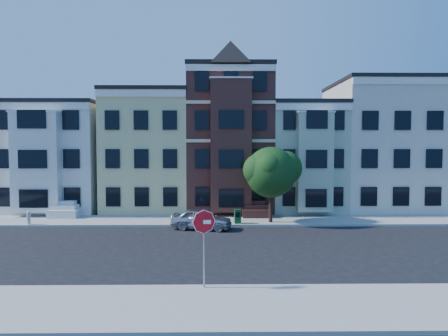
{
  "coord_description": "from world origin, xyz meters",
  "views": [
    {
      "loc": [
        -0.95,
        -21.28,
        5.5
      ],
      "look_at": [
        -0.62,
        3.55,
        4.2
      ],
      "focal_mm": 32.0,
      "sensor_mm": 36.0,
      "label": 1
    }
  ],
  "objects_px": {
    "street_tree": "(271,176)",
    "stop_sign": "(204,244)",
    "parked_car": "(202,219)",
    "newspaper_box": "(238,216)",
    "fire_hydrant": "(29,219)"
  },
  "relations": [
    {
      "from": "street_tree",
      "to": "stop_sign",
      "type": "xyz_separation_m",
      "value": [
        -4.27,
        -13.24,
        -1.64
      ]
    },
    {
      "from": "street_tree",
      "to": "parked_car",
      "type": "height_order",
      "value": "street_tree"
    },
    {
      "from": "street_tree",
      "to": "newspaper_box",
      "type": "bearing_deg",
      "value": -169.27
    },
    {
      "from": "newspaper_box",
      "to": "stop_sign",
      "type": "height_order",
      "value": "stop_sign"
    },
    {
      "from": "fire_hydrant",
      "to": "stop_sign",
      "type": "distance_m",
      "value": 17.88
    },
    {
      "from": "fire_hydrant",
      "to": "parked_car",
      "type": "bearing_deg",
      "value": -5.23
    },
    {
      "from": "parked_car",
      "to": "stop_sign",
      "type": "xyz_separation_m",
      "value": [
        0.59,
        -11.5,
        1.14
      ]
    },
    {
      "from": "street_tree",
      "to": "fire_hydrant",
      "type": "distance_m",
      "value": 17.16
    },
    {
      "from": "parked_car",
      "to": "stop_sign",
      "type": "distance_m",
      "value": 11.57
    },
    {
      "from": "parked_car",
      "to": "fire_hydrant",
      "type": "xyz_separation_m",
      "value": [
        -12.03,
        1.1,
        -0.18
      ]
    },
    {
      "from": "fire_hydrant",
      "to": "newspaper_box",
      "type": "bearing_deg",
      "value": 0.73
    },
    {
      "from": "fire_hydrant",
      "to": "stop_sign",
      "type": "height_order",
      "value": "stop_sign"
    },
    {
      "from": "parked_car",
      "to": "street_tree",
      "type": "bearing_deg",
      "value": -58.25
    },
    {
      "from": "newspaper_box",
      "to": "parked_car",
      "type": "bearing_deg",
      "value": -158.47
    },
    {
      "from": "street_tree",
      "to": "stop_sign",
      "type": "distance_m",
      "value": 14.0
    }
  ]
}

